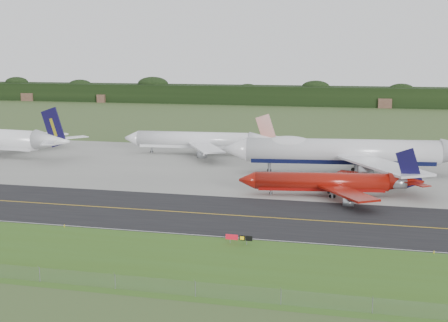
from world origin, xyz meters
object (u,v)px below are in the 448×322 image
at_px(jet_ba_747, 352,152).
at_px(jet_red_737, 331,182).
at_px(taxiway_sign, 239,238).
at_px(jet_star_tail, 201,141).

distance_m(jet_ba_747, jet_red_737, 28.36).
distance_m(jet_ba_747, taxiway_sign, 72.13).
relative_size(jet_star_tail, taxiway_sign, 10.83).
xyz_separation_m(jet_ba_747, jet_red_737, (-3.50, -27.98, -3.07)).
distance_m(jet_red_737, jet_star_tail, 69.02).
relative_size(jet_ba_747, jet_red_737, 1.70).
xyz_separation_m(jet_ba_747, jet_star_tail, (-49.86, 23.13, -1.69)).
bearing_deg(jet_star_tail, jet_ba_747, -24.89).
height_order(jet_red_737, jet_star_tail, jet_star_tail).
distance_m(jet_red_737, taxiway_sign, 44.07).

